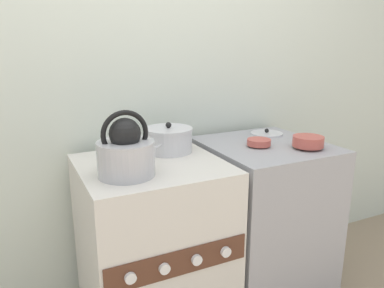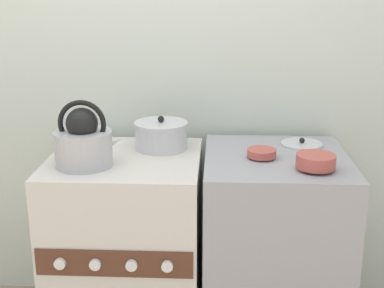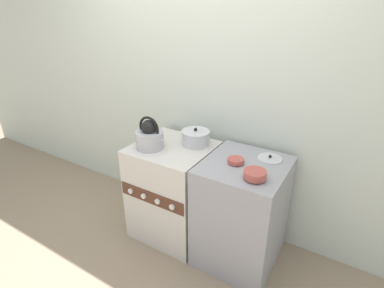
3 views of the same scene
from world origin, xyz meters
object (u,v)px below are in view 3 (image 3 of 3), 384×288
(cooking_pot, at_px, (196,138))
(loose_pot_lid, at_px, (270,158))
(small_ceramic_bowl, at_px, (236,161))
(enamel_bowl, at_px, (255,175))
(kettle, at_px, (150,136))
(stove, at_px, (174,190))

(cooking_pot, bearing_deg, loose_pot_lid, 3.75)
(loose_pot_lid, bearing_deg, small_ceramic_bowl, -135.05)
(cooking_pot, distance_m, loose_pot_lid, 0.62)
(cooking_pot, height_order, loose_pot_lid, cooking_pot)
(small_ceramic_bowl, bearing_deg, enamel_bowl, -34.99)
(cooking_pot, relative_size, enamel_bowl, 1.55)
(kettle, height_order, small_ceramic_bowl, kettle)
(stove, relative_size, enamel_bowl, 5.69)
(small_ceramic_bowl, bearing_deg, loose_pot_lid, 44.95)
(small_ceramic_bowl, distance_m, loose_pot_lid, 0.27)
(stove, relative_size, kettle, 3.07)
(kettle, xyz_separation_m, enamel_bowl, (0.90, -0.04, -0.05))
(kettle, bearing_deg, small_ceramic_bowl, 7.44)
(enamel_bowl, relative_size, loose_pot_lid, 0.83)
(cooking_pot, relative_size, small_ceramic_bowl, 1.96)
(cooking_pot, relative_size, loose_pot_lid, 1.29)
(enamel_bowl, bearing_deg, stove, 168.70)
(loose_pot_lid, bearing_deg, stove, -167.02)
(kettle, distance_m, enamel_bowl, 0.90)
(stove, xyz_separation_m, cooking_pot, (0.14, 0.13, 0.49))
(enamel_bowl, distance_m, small_ceramic_bowl, 0.24)
(stove, distance_m, cooking_pot, 0.52)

